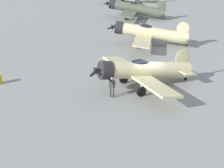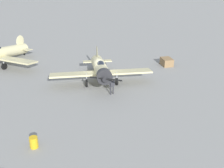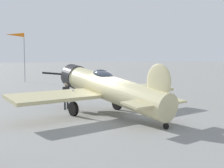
# 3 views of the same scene
# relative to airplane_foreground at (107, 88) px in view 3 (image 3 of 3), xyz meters

# --- Properties ---
(ground_plane) EXTENTS (400.00, 400.00, 0.00)m
(ground_plane) POSITION_rel_airplane_foreground_xyz_m (-0.48, -0.10, -1.54)
(ground_plane) COLOR gray
(airplane_foreground) EXTENTS (9.52, 10.88, 3.06)m
(airplane_foreground) POSITION_rel_airplane_foreground_xyz_m (0.00, 0.00, 0.00)
(airplane_foreground) COLOR beige
(airplane_foreground) RESTS_ON ground_plane
(ground_crew_mechanic) EXTENTS (0.45, 0.54, 1.67)m
(ground_crew_mechanic) POSITION_rel_airplane_foreground_xyz_m (2.93, 1.37, -0.53)
(ground_crew_mechanic) COLOR #2D2D33
(ground_crew_mechanic) RESTS_ON ground_plane
(fuel_drum) EXTENTS (0.62, 0.62, 0.84)m
(fuel_drum) POSITION_rel_airplane_foreground_xyz_m (11.88, -3.68, -1.12)
(fuel_drum) COLOR gold
(fuel_drum) RESTS_ON ground_plane
(windsock_mast) EXTENTS (0.78, 2.41, 6.59)m
(windsock_mast) POSITION_rel_airplane_foreground_xyz_m (26.59, 0.10, 4.52)
(windsock_mast) COLOR gray
(windsock_mast) RESTS_ON ground_plane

